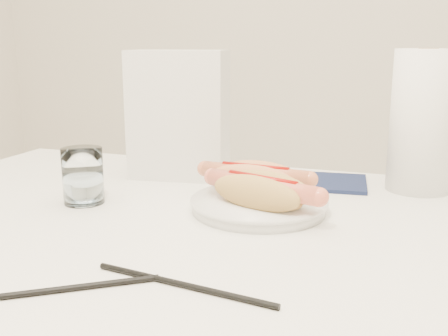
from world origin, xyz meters
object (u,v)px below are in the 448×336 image
(plate, at_px, (259,206))
(hotdog_right, at_px, (262,191))
(hotdog_left, at_px, (255,178))
(napkin_box, at_px, (179,115))
(paper_towel_roll, at_px, (422,121))
(table, at_px, (209,266))
(water_glass, at_px, (83,176))

(plate, relative_size, hotdog_right, 1.10)
(hotdog_left, distance_m, hotdog_right, 0.08)
(napkin_box, xyz_separation_m, paper_towel_roll, (0.44, 0.05, 0.00))
(napkin_box, height_order, paper_towel_roll, paper_towel_roll)
(plate, xyz_separation_m, hotdog_left, (-0.02, 0.05, 0.03))
(table, xyz_separation_m, paper_towel_roll, (0.28, 0.30, 0.18))
(hotdog_right, height_order, water_glass, water_glass)
(table, bearing_deg, hotdog_left, 78.10)
(plate, relative_size, napkin_box, 0.84)
(hotdog_right, relative_size, napkin_box, 0.77)
(plate, bearing_deg, hotdog_left, 112.70)
(plate, height_order, hotdog_left, hotdog_left)
(plate, bearing_deg, table, -118.49)
(hotdog_right, height_order, napkin_box, napkin_box)
(table, relative_size, plate, 5.89)
(water_glass, height_order, napkin_box, napkin_box)
(hotdog_left, xyz_separation_m, napkin_box, (-0.19, 0.12, 0.08))
(napkin_box, bearing_deg, water_glass, -117.70)
(table, distance_m, hotdog_left, 0.17)
(hotdog_left, bearing_deg, hotdog_right, -62.18)
(plate, height_order, water_glass, water_glass)
(plate, xyz_separation_m, water_glass, (-0.28, -0.05, 0.04))
(hotdog_left, bearing_deg, water_glass, -155.35)
(hotdog_right, bearing_deg, table, -115.46)
(hotdog_left, height_order, paper_towel_roll, paper_towel_roll)
(napkin_box, relative_size, paper_towel_roll, 0.99)
(plate, relative_size, paper_towel_roll, 0.83)
(table, distance_m, paper_towel_roll, 0.45)
(plate, xyz_separation_m, napkin_box, (-0.21, 0.17, 0.11))
(hotdog_left, height_order, napkin_box, napkin_box)
(plate, bearing_deg, hotdog_right, -66.34)
(table, bearing_deg, water_glass, 169.91)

